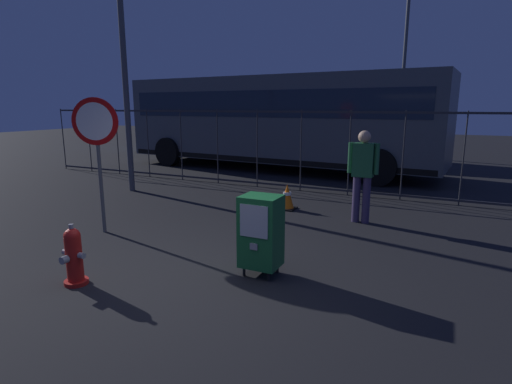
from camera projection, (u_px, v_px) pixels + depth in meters
ground_plane at (192, 280)px, 4.99m from camera, size 60.00×60.00×0.00m
fire_hydrant at (74, 256)px, 4.79m from camera, size 0.33×0.32×0.75m
newspaper_box_primary at (261, 231)px, 5.03m from camera, size 0.48×0.42×1.02m
stop_sign at (97, 137)px, 6.53m from camera, size 0.71×0.31×2.23m
pedestrian at (363, 171)px, 7.26m from camera, size 0.55×0.22×1.67m
traffic_cone at (287, 197)px, 8.34m from camera, size 0.36×0.36×0.53m
fence_barrier at (324, 151)px, 9.77m from camera, size 18.03×0.04×2.00m
bus_near at (277, 118)px, 13.33m from camera, size 10.67×3.47×3.00m
bus_far at (251, 115)px, 17.69m from camera, size 10.54×2.91×3.00m
street_light_near_left at (405, 49)px, 16.16m from camera, size 0.32×0.32×7.46m
street_light_near_right at (121, 18)px, 9.39m from camera, size 0.32×0.32×7.04m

